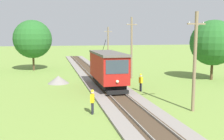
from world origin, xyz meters
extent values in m
cube|color=maroon|center=(0.00, 19.47, 2.30)|extent=(2.50, 8.00, 2.60)
cube|color=#56514C|center=(0.00, 19.47, 3.71)|extent=(2.60, 8.32, 0.22)
cube|color=black|center=(0.00, 19.47, 0.72)|extent=(2.10, 7.04, 0.44)
cube|color=#2D3842|center=(0.00, 15.45, 2.77)|extent=(2.10, 0.03, 1.25)
cube|color=#2D3842|center=(1.26, 19.47, 2.66)|extent=(0.02, 6.72, 1.04)
sphere|color=#F4EAB2|center=(0.00, 15.41, 1.45)|extent=(0.28, 0.28, 0.28)
cylinder|color=black|center=(0.00, 21.07, 4.52)|extent=(0.05, 1.67, 1.19)
cube|color=black|center=(0.00, 15.27, 0.50)|extent=(2.00, 0.36, 0.32)
cylinder|color=black|center=(0.00, 17.23, 0.72)|extent=(1.54, 0.80, 0.80)
cylinder|color=black|center=(0.00, 21.71, 0.72)|extent=(1.54, 0.80, 0.80)
cylinder|color=#7A664C|center=(4.37, 10.05, 3.62)|extent=(0.24, 0.25, 7.24)
cube|color=#7A664C|center=(4.37, 10.05, 6.37)|extent=(1.40, 0.10, 0.10)
cylinder|color=silver|center=(3.82, 10.05, 6.47)|extent=(0.08, 0.08, 0.10)
cylinder|color=silver|center=(4.92, 10.05, 6.47)|extent=(0.08, 0.08, 0.10)
cylinder|color=#7A664C|center=(4.37, 24.98, 3.92)|extent=(0.24, 0.44, 7.84)
cube|color=#7A664C|center=(4.37, 24.98, 6.90)|extent=(1.40, 0.10, 0.10)
cylinder|color=silver|center=(3.82, 24.98, 7.00)|extent=(0.08, 0.08, 0.10)
cylinder|color=silver|center=(4.92, 24.98, 7.00)|extent=(0.08, 0.08, 0.10)
cylinder|color=#7A664C|center=(4.37, 38.91, 3.51)|extent=(0.24, 0.32, 7.03)
cube|color=#7A664C|center=(4.37, 38.91, 6.18)|extent=(1.40, 0.10, 0.10)
cylinder|color=silver|center=(3.82, 38.91, 6.28)|extent=(0.08, 0.08, 0.10)
cylinder|color=silver|center=(4.92, 38.91, 6.28)|extent=(0.08, 0.08, 0.10)
cone|color=gray|center=(-4.97, 23.52, 0.45)|extent=(2.46, 2.46, 0.90)
cylinder|color=black|center=(-2.98, 10.98, 0.43)|extent=(0.15, 0.15, 0.86)
cylinder|color=black|center=(-2.93, 11.12, 0.43)|extent=(0.15, 0.15, 0.86)
cube|color=yellow|center=(-2.96, 11.05, 1.15)|extent=(0.36, 0.44, 0.58)
sphere|color=tan|center=(-2.96, 11.05, 1.58)|extent=(0.22, 0.22, 0.22)
sphere|color=yellow|center=(-2.96, 11.05, 1.68)|extent=(0.21, 0.21, 0.21)
cylinder|color=black|center=(2.88, 17.36, 0.43)|extent=(0.15, 0.15, 0.86)
cylinder|color=black|center=(2.92, 17.20, 0.43)|extent=(0.15, 0.15, 0.86)
cube|color=yellow|center=(2.90, 17.28, 1.15)|extent=(0.32, 0.43, 0.58)
sphere|color=beige|center=(2.90, 17.28, 1.58)|extent=(0.22, 0.22, 0.22)
sphere|color=yellow|center=(2.90, 17.28, 1.68)|extent=(0.21, 0.21, 0.21)
cylinder|color=#4C3823|center=(-8.47, 35.74, 1.35)|extent=(0.32, 0.32, 2.71)
sphere|color=#235B23|center=(-8.47, 35.74, 4.94)|extent=(5.97, 5.97, 5.97)
cylinder|color=#4C3823|center=(13.80, 21.53, 1.27)|extent=(0.32, 0.32, 2.53)
sphere|color=#235B23|center=(13.80, 21.53, 4.64)|extent=(5.62, 5.62, 5.62)
camera|label=1|loc=(-5.68, -6.40, 5.59)|focal=41.04mm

